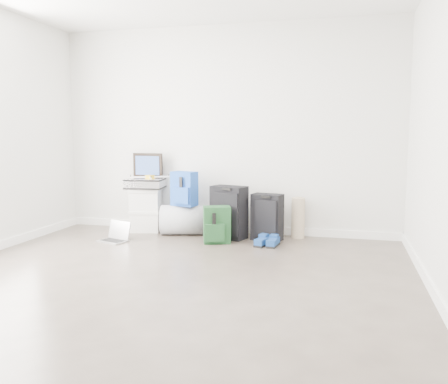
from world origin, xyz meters
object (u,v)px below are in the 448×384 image
(carry_on, at_px, (267,217))
(duffel_bag, at_px, (185,220))
(laptop, at_px, (116,236))
(boxes_stack, at_px, (146,210))
(briefcase, at_px, (145,184))
(large_suitcase, at_px, (229,212))

(carry_on, bearing_deg, duffel_bag, -170.18)
(laptop, bearing_deg, duffel_bag, 57.96)
(boxes_stack, distance_m, carry_on, 1.68)
(briefcase, distance_m, duffel_bag, 0.75)
(briefcase, bearing_deg, duffel_bag, -14.79)
(boxes_stack, distance_m, duffel_bag, 0.60)
(boxes_stack, height_order, briefcase, briefcase)
(boxes_stack, relative_size, laptop, 1.46)
(briefcase, height_order, carry_on, briefcase)
(duffel_bag, bearing_deg, briefcase, 158.93)
(briefcase, relative_size, carry_on, 0.84)
(briefcase, relative_size, large_suitcase, 0.73)
(boxes_stack, xyz_separation_m, duffel_bag, (0.59, -0.08, -0.10))
(duffel_bag, xyz_separation_m, laptop, (-0.70, -0.57, -0.14))
(duffel_bag, height_order, carry_on, carry_on)
(large_suitcase, distance_m, laptop, 1.42)
(briefcase, height_order, laptop, briefcase)
(boxes_stack, relative_size, carry_on, 1.00)
(large_suitcase, bearing_deg, laptop, -141.62)
(laptop, bearing_deg, briefcase, 98.87)
(duffel_bag, relative_size, laptop, 1.58)
(duffel_bag, xyz_separation_m, carry_on, (1.09, -0.06, 0.09))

